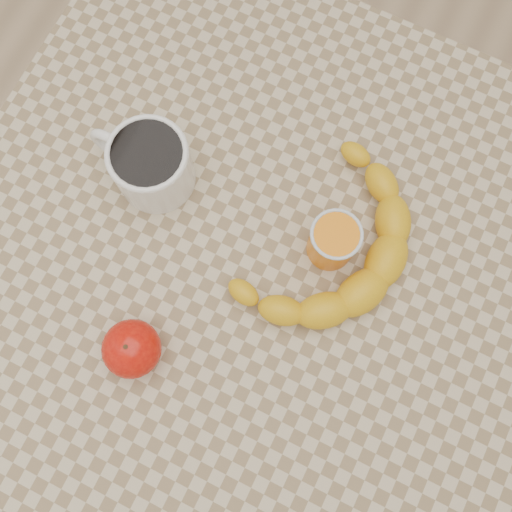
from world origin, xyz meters
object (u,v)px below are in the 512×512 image
at_px(coffee_mug, 150,163).
at_px(apple, 132,349).
at_px(table, 256,273).
at_px(banana, 328,248).
at_px(orange_juice_glass, 333,241).

distance_m(coffee_mug, apple, 0.22).
relative_size(table, apple, 11.02).
relative_size(apple, banana, 0.20).
relative_size(orange_juice_glass, apple, 1.00).
relative_size(coffee_mug, orange_juice_glass, 1.93).
height_order(coffee_mug, orange_juice_glass, coffee_mug).
bearing_deg(apple, coffee_mug, 112.63).
distance_m(apple, banana, 0.26).
height_order(table, apple, apple).
bearing_deg(apple, banana, 54.08).
bearing_deg(banana, coffee_mug, -156.27).
bearing_deg(banana, apple, -103.58).
height_order(coffee_mug, apple, coffee_mug).
xyz_separation_m(table, orange_juice_glass, (0.08, 0.05, 0.12)).
bearing_deg(coffee_mug, orange_juice_glass, 2.84).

